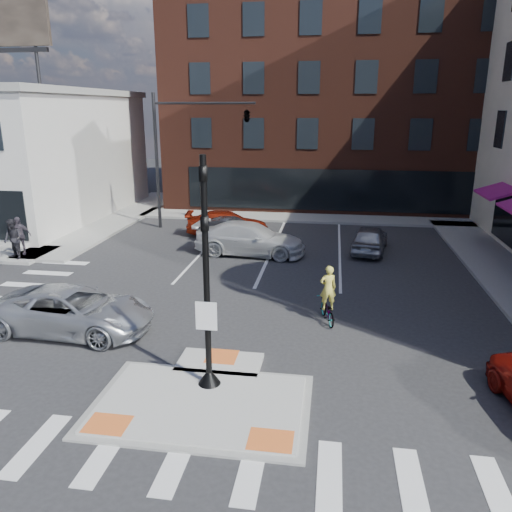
% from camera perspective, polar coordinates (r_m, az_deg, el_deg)
% --- Properties ---
extents(ground, '(120.00, 120.00, 0.00)m').
position_cam_1_polar(ground, '(13.44, -5.75, -15.57)').
color(ground, '#28282B').
rests_on(ground, ground).
extents(refuge_island, '(5.40, 4.65, 0.13)m').
position_cam_1_polar(refuge_island, '(13.20, -6.04, -15.96)').
color(refuge_island, gray).
rests_on(refuge_island, ground).
extents(sidewalk_n, '(26.00, 3.00, 0.15)m').
position_cam_1_polar(sidewalk_n, '(33.73, 8.61, 4.30)').
color(sidewalk_n, gray).
rests_on(sidewalk_n, ground).
extents(building_n, '(24.40, 18.40, 15.50)m').
position_cam_1_polar(building_n, '(42.99, 9.20, 17.25)').
color(building_n, '#4B2117').
rests_on(building_n, ground).
extents(building_far_left, '(10.00, 12.00, 10.00)m').
position_cam_1_polar(building_far_left, '(63.41, 2.53, 14.61)').
color(building_far_left, slate).
rests_on(building_far_left, ground).
extents(building_far_right, '(12.00, 12.00, 12.00)m').
position_cam_1_polar(building_far_right, '(65.27, 14.57, 15.05)').
color(building_far_right, brown).
rests_on(building_far_right, ground).
extents(signal_pole, '(0.60, 0.60, 5.98)m').
position_cam_1_polar(signal_pole, '(12.71, -5.61, -5.59)').
color(signal_pole, black).
rests_on(signal_pole, refuge_island).
extents(mast_arm_signal, '(6.10, 2.24, 8.00)m').
position_cam_1_polar(mast_arm_signal, '(29.72, -3.94, 14.74)').
color(mast_arm_signal, black).
rests_on(mast_arm_signal, ground).
extents(silver_suv, '(5.47, 2.72, 1.49)m').
position_cam_1_polar(silver_suv, '(17.56, -20.25, -5.84)').
color(silver_suv, silver).
rests_on(silver_suv, ground).
extents(white_pickup, '(5.71, 2.69, 1.61)m').
position_cam_1_polar(white_pickup, '(25.13, -0.67, 1.98)').
color(white_pickup, silver).
rests_on(white_pickup, ground).
extents(bg_car_dark, '(3.90, 1.56, 1.26)m').
position_cam_1_polar(bg_car_dark, '(28.00, -2.80, 3.12)').
color(bg_car_dark, '#28282D').
rests_on(bg_car_dark, ground).
extents(bg_car_silver, '(2.27, 4.29, 1.39)m').
position_cam_1_polar(bg_car_silver, '(26.27, 12.87, 1.96)').
color(bg_car_silver, '#A5A8AD').
rests_on(bg_car_silver, ground).
extents(bg_car_red, '(4.97, 2.56, 1.38)m').
position_cam_1_polar(bg_car_red, '(29.10, -3.29, 3.74)').
color(bg_car_red, maroon).
rests_on(bg_car_red, ground).
extents(cyclist, '(0.95, 1.66, 2.03)m').
position_cam_1_polar(cyclist, '(17.42, 8.16, -5.34)').
color(cyclist, '#3F3F44').
rests_on(cyclist, ground).
extents(pedestrian_a, '(1.17, 1.07, 1.94)m').
position_cam_1_polar(pedestrian_a, '(26.50, -26.04, 1.74)').
color(pedestrian_a, black).
rests_on(pedestrian_a, sidewalk_nw).
extents(pedestrian_b, '(1.20, 0.87, 1.89)m').
position_cam_1_polar(pedestrian_b, '(27.21, -25.47, 2.11)').
color(pedestrian_b, '#37313C').
rests_on(pedestrian_b, sidewalk_nw).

